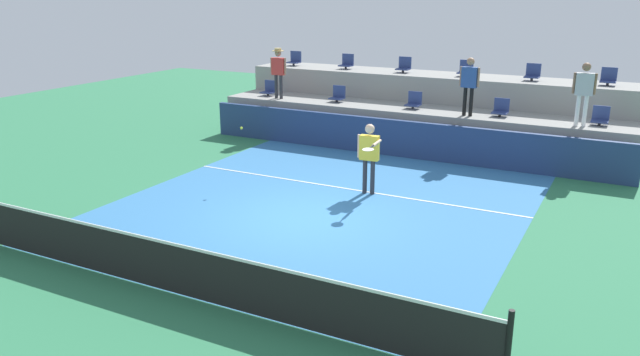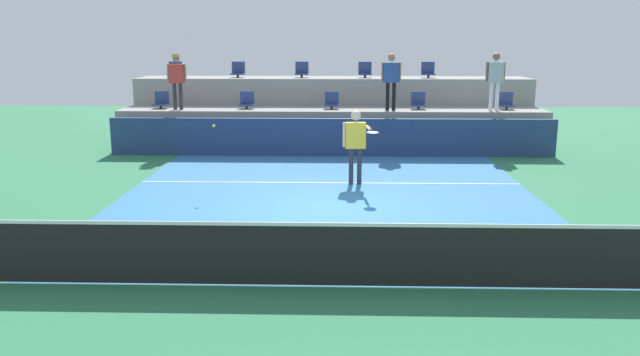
{
  "view_description": "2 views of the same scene",
  "coord_description": "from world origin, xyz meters",
  "px_view_note": "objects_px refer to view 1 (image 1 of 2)",
  "views": [
    {
      "loc": [
        6.25,
        -11.1,
        4.84
      ],
      "look_at": [
        0.74,
        -0.53,
        1.19
      ],
      "focal_mm": 34.88,
      "sensor_mm": 36.0,
      "label": 1
    },
    {
      "loc": [
        0.2,
        -12.11,
        3.33
      ],
      "look_at": [
        -0.13,
        -0.93,
        0.86
      ],
      "focal_mm": 35.16,
      "sensor_mm": 36.0,
      "label": 2
    }
  ],
  "objects_px": {
    "stadium_chair_lower_left": "(338,95)",
    "stadium_chair_upper_mid_right": "(466,70)",
    "tennis_player": "(369,152)",
    "tennis_ball": "(241,128)",
    "spectator_with_hat": "(278,68)",
    "stadium_chair_lower_far_left": "(269,89)",
    "spectator_in_grey": "(584,88)",
    "stadium_chair_upper_left": "(347,63)",
    "stadium_chair_upper_far_right": "(608,78)",
    "stadium_chair_lower_center": "(414,102)",
    "spectator_leaning_on_rail": "(469,81)",
    "stadium_chair_upper_far_left": "(295,60)",
    "stadium_chair_upper_mid_left": "(404,66)",
    "stadium_chair_upper_right": "(533,74)",
    "stadium_chair_lower_far_right": "(600,117)",
    "stadium_chair_lower_right": "(501,109)"
  },
  "relations": [
    {
      "from": "stadium_chair_lower_left",
      "to": "stadium_chair_upper_mid_right",
      "type": "xyz_separation_m",
      "value": [
        3.72,
        1.8,
        0.85
      ]
    },
    {
      "from": "tennis_player",
      "to": "tennis_ball",
      "type": "xyz_separation_m",
      "value": [
        -3.16,
        -0.77,
        0.41
      ]
    },
    {
      "from": "stadium_chair_lower_left",
      "to": "spectator_with_hat",
      "type": "height_order",
      "value": "spectator_with_hat"
    },
    {
      "from": "stadium_chair_lower_far_left",
      "to": "spectator_in_grey",
      "type": "distance_m",
      "value": 10.21
    },
    {
      "from": "stadium_chair_lower_left",
      "to": "spectator_in_grey",
      "type": "bearing_deg",
      "value": -2.93
    },
    {
      "from": "stadium_chair_upper_left",
      "to": "stadium_chair_upper_far_right",
      "type": "bearing_deg",
      "value": 0.0
    },
    {
      "from": "stadium_chair_lower_center",
      "to": "spectator_in_grey",
      "type": "height_order",
      "value": "spectator_in_grey"
    },
    {
      "from": "stadium_chair_lower_center",
      "to": "stadium_chair_upper_far_right",
      "type": "height_order",
      "value": "stadium_chair_upper_far_right"
    },
    {
      "from": "stadium_chair_upper_mid_right",
      "to": "spectator_leaning_on_rail",
      "type": "distance_m",
      "value": 2.29
    },
    {
      "from": "stadium_chair_upper_far_left",
      "to": "stadium_chair_upper_mid_left",
      "type": "relative_size",
      "value": 1.0
    },
    {
      "from": "tennis_ball",
      "to": "stadium_chair_upper_left",
      "type": "bearing_deg",
      "value": 94.79
    },
    {
      "from": "stadium_chair_upper_mid_right",
      "to": "spectator_in_grey",
      "type": "bearing_deg",
      "value": -30.0
    },
    {
      "from": "stadium_chair_lower_far_left",
      "to": "stadium_chair_upper_right",
      "type": "distance_m",
      "value": 8.71
    },
    {
      "from": "stadium_chair_lower_far_left",
      "to": "stadium_chair_lower_center",
      "type": "bearing_deg",
      "value": 0.0
    },
    {
      "from": "stadium_chair_lower_far_right",
      "to": "stadium_chair_upper_far_left",
      "type": "xyz_separation_m",
      "value": [
        -10.63,
        1.8,
        0.85
      ]
    },
    {
      "from": "stadium_chair_lower_right",
      "to": "stadium_chair_upper_far_right",
      "type": "xyz_separation_m",
      "value": [
        2.66,
        1.8,
        0.85
      ]
    },
    {
      "from": "stadium_chair_upper_far_left",
      "to": "spectator_with_hat",
      "type": "relative_size",
      "value": 0.31
    },
    {
      "from": "stadium_chair_lower_right",
      "to": "stadium_chair_upper_left",
      "type": "xyz_separation_m",
      "value": [
        -5.83,
        1.8,
        0.85
      ]
    },
    {
      "from": "stadium_chair_lower_center",
      "to": "tennis_player",
      "type": "bearing_deg",
      "value": -82.84
    },
    {
      "from": "stadium_chair_upper_far_left",
      "to": "spectator_in_grey",
      "type": "relative_size",
      "value": 0.3
    },
    {
      "from": "stadium_chair_upper_mid_right",
      "to": "stadium_chair_upper_far_right",
      "type": "distance_m",
      "value": 4.24
    },
    {
      "from": "stadium_chair_lower_left",
      "to": "stadium_chair_upper_mid_left",
      "type": "xyz_separation_m",
      "value": [
        1.61,
        1.8,
        0.85
      ]
    },
    {
      "from": "stadium_chair_lower_left",
      "to": "stadium_chair_lower_right",
      "type": "bearing_deg",
      "value": 0.0
    },
    {
      "from": "stadium_chair_upper_right",
      "to": "spectator_leaning_on_rail",
      "type": "relative_size",
      "value": 0.31
    },
    {
      "from": "stadium_chair_upper_mid_left",
      "to": "spectator_in_grey",
      "type": "height_order",
      "value": "spectator_in_grey"
    },
    {
      "from": "stadium_chair_lower_center",
      "to": "stadium_chair_upper_right",
      "type": "xyz_separation_m",
      "value": [
        3.18,
        1.8,
        0.85
      ]
    },
    {
      "from": "stadium_chair_upper_mid_right",
      "to": "tennis_ball",
      "type": "distance_m",
      "value": 8.4
    },
    {
      "from": "stadium_chair_lower_center",
      "to": "stadium_chair_lower_far_right",
      "type": "height_order",
      "value": "same"
    },
    {
      "from": "stadium_chair_upper_right",
      "to": "tennis_player",
      "type": "xyz_separation_m",
      "value": [
        -2.56,
        -6.76,
        -1.24
      ]
    },
    {
      "from": "stadium_chair_lower_far_right",
      "to": "tennis_player",
      "type": "height_order",
      "value": "stadium_chair_lower_far_right"
    },
    {
      "from": "stadium_chair_lower_left",
      "to": "stadium_chair_lower_far_right",
      "type": "distance_m",
      "value": 7.97
    },
    {
      "from": "stadium_chair_lower_center",
      "to": "spectator_in_grey",
      "type": "distance_m",
      "value": 4.95
    },
    {
      "from": "stadium_chair_lower_far_left",
      "to": "spectator_leaning_on_rail",
      "type": "height_order",
      "value": "spectator_leaning_on_rail"
    },
    {
      "from": "stadium_chair_upper_mid_left",
      "to": "tennis_ball",
      "type": "height_order",
      "value": "stadium_chair_upper_mid_left"
    },
    {
      "from": "stadium_chair_lower_left",
      "to": "stadium_chair_upper_far_right",
      "type": "xyz_separation_m",
      "value": [
        7.96,
        1.8,
        0.85
      ]
    },
    {
      "from": "stadium_chair_lower_far_right",
      "to": "spectator_in_grey",
      "type": "bearing_deg",
      "value": -140.92
    },
    {
      "from": "tennis_player",
      "to": "spectator_in_grey",
      "type": "distance_m",
      "value": 6.36
    },
    {
      "from": "stadium_chair_upper_far_right",
      "to": "tennis_player",
      "type": "bearing_deg",
      "value": -124.82
    },
    {
      "from": "spectator_leaning_on_rail",
      "to": "stadium_chair_upper_far_right",
      "type": "bearing_deg",
      "value": 31.63
    },
    {
      "from": "stadium_chair_upper_mid_left",
      "to": "stadium_chair_upper_far_right",
      "type": "distance_m",
      "value": 6.35
    },
    {
      "from": "stadium_chair_lower_far_right",
      "to": "spectator_in_grey",
      "type": "height_order",
      "value": "spectator_in_grey"
    },
    {
      "from": "stadium_chair_lower_right",
      "to": "stadium_chair_upper_far_left",
      "type": "xyz_separation_m",
      "value": [
        -7.95,
        1.8,
        0.85
      ]
    },
    {
      "from": "stadium_chair_upper_left",
      "to": "stadium_chair_upper_mid_right",
      "type": "bearing_deg",
      "value": 0.0
    },
    {
      "from": "stadium_chair_upper_right",
      "to": "spectator_in_grey",
      "type": "distance_m",
      "value": 2.76
    },
    {
      "from": "stadium_chair_lower_far_left",
      "to": "stadium_chair_lower_right",
      "type": "distance_m",
      "value": 7.96
    },
    {
      "from": "stadium_chair_lower_right",
      "to": "stadium_chair_upper_mid_right",
      "type": "height_order",
      "value": "stadium_chair_upper_mid_right"
    },
    {
      "from": "stadium_chair_lower_right",
      "to": "stadium_chair_upper_mid_left",
      "type": "bearing_deg",
      "value": 153.97
    },
    {
      "from": "stadium_chair_upper_far_left",
      "to": "spectator_in_grey",
      "type": "xyz_separation_m",
      "value": [
        10.16,
        -2.18,
        -0.03
      ]
    },
    {
      "from": "spectator_leaning_on_rail",
      "to": "stadium_chair_lower_right",
      "type": "bearing_deg",
      "value": 23.5
    },
    {
      "from": "stadium_chair_upper_far_left",
      "to": "stadium_chair_upper_left",
      "type": "xyz_separation_m",
      "value": [
        2.13,
        0.0,
        0.0
      ]
    }
  ]
}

